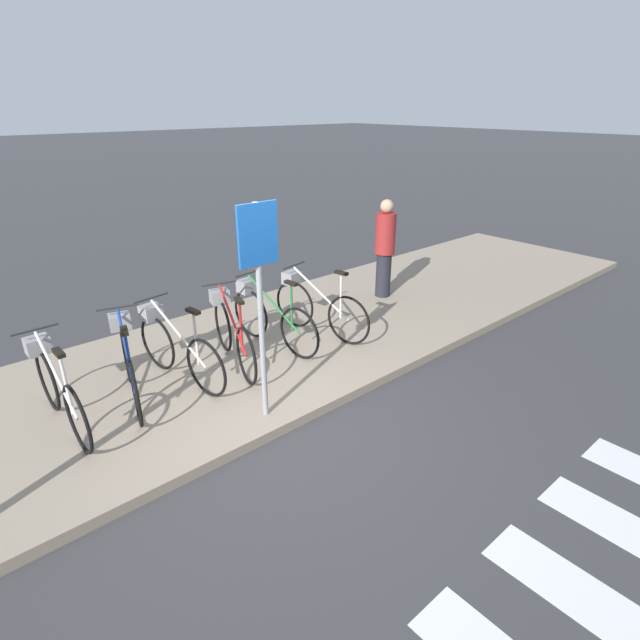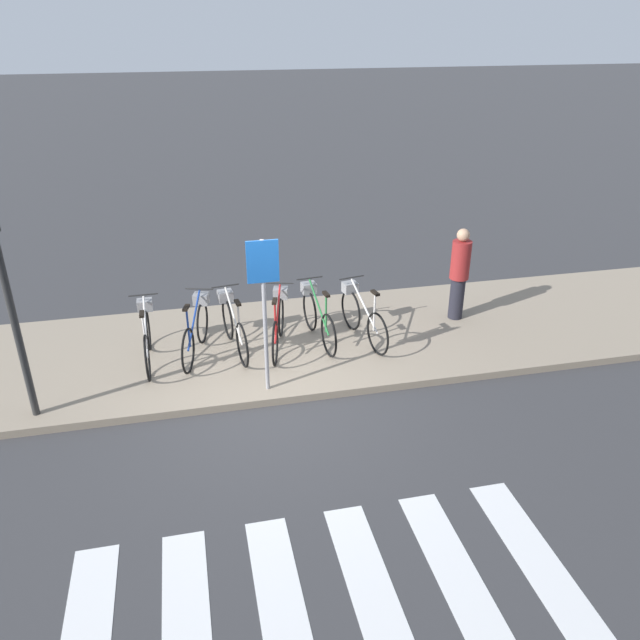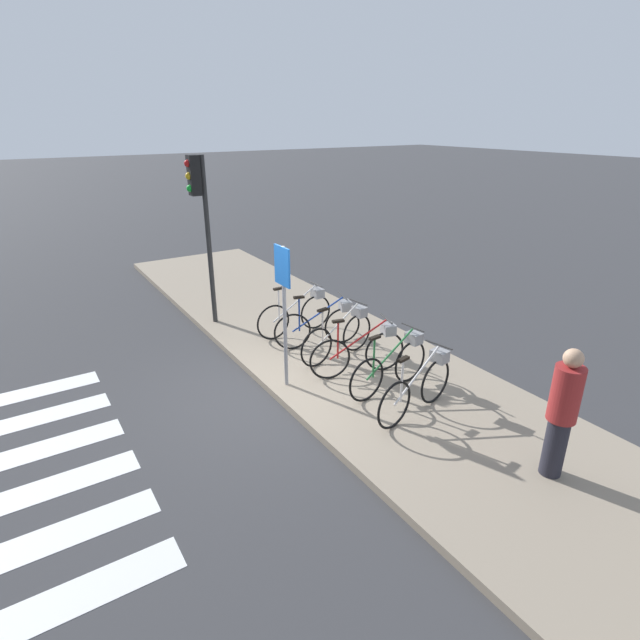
% 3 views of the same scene
% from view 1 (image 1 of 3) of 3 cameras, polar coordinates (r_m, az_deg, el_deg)
% --- Properties ---
extents(ground_plane, '(120.00, 120.00, 0.00)m').
position_cam_1_polar(ground_plane, '(5.52, -3.94, -12.83)').
color(ground_plane, '#38383A').
extents(sidewalk, '(17.90, 3.43, 0.12)m').
position_cam_1_polar(sidewalk, '(6.73, -12.88, -5.55)').
color(sidewalk, gray).
rests_on(sidewalk, ground_plane).
extents(parked_bicycle_0, '(0.46, 1.71, 1.05)m').
position_cam_1_polar(parked_bicycle_0, '(5.87, -27.86, -6.79)').
color(parked_bicycle_0, black).
rests_on(parked_bicycle_0, sidewalk).
extents(parked_bicycle_1, '(0.60, 1.66, 1.05)m').
position_cam_1_polar(parked_bicycle_1, '(6.09, -21.09, -4.44)').
color(parked_bicycle_1, black).
rests_on(parked_bicycle_1, sidewalk).
extents(parked_bicycle_2, '(0.46, 1.70, 1.05)m').
position_cam_1_polar(parked_bicycle_2, '(6.29, -16.20, -2.81)').
color(parked_bicycle_2, black).
rests_on(parked_bicycle_2, sidewalk).
extents(parked_bicycle_3, '(0.58, 1.66, 1.05)m').
position_cam_1_polar(parked_bicycle_3, '(6.53, -10.10, -1.19)').
color(parked_bicycle_3, black).
rests_on(parked_bicycle_3, sidewalk).
extents(parked_bicycle_4, '(0.46, 1.70, 1.05)m').
position_cam_1_polar(parked_bicycle_4, '(6.93, -5.81, 0.59)').
color(parked_bicycle_4, black).
rests_on(parked_bicycle_4, sidewalk).
extents(parked_bicycle_5, '(0.50, 1.68, 1.05)m').
position_cam_1_polar(parked_bicycle_5, '(7.26, -0.50, 1.80)').
color(parked_bicycle_5, black).
rests_on(parked_bicycle_5, sidewalk).
extents(pedestrian, '(0.34, 0.34, 1.69)m').
position_cam_1_polar(pedestrian, '(8.67, 7.42, 8.30)').
color(pedestrian, '#23232D').
rests_on(pedestrian, sidewalk).
extents(sign_post, '(0.44, 0.07, 2.32)m').
position_cam_1_polar(sign_post, '(4.92, -6.92, 4.71)').
color(sign_post, '#99999E').
rests_on(sign_post, sidewalk).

